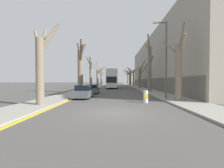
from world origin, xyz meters
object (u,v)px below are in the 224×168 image
Objects in this scene: street_tree_left_1 at (80,68)px; street_tree_right_2 at (140,76)px; parked_car_1 at (92,89)px; street_tree_right_0 at (179,68)px; traffic_bollard at (146,97)px; lamp_post at (165,56)px; street_tree_right_5 at (128,77)px; parked_car_0 at (83,92)px; street_tree_left_2 at (91,72)px; street_tree_left_3 at (98,77)px; street_tree_left_0 at (41,66)px; street_tree_right_4 at (130,77)px; street_tree_left_4 at (101,76)px; street_tree_right_1 at (149,68)px; double_decker_bus at (112,78)px; street_tree_right_3 at (133,77)px.

street_tree_left_1 is 17.63m from street_tree_right_2.
parked_car_1 is (-9.43, -14.47, -2.29)m from street_tree_right_2.
traffic_bollard is (-3.03, -0.58, -2.50)m from street_tree_right_0.
street_tree_right_0 is at bearing -58.24° from lamp_post.
street_tree_right_5 reaches higher than street_tree_right_0.
parked_car_0 is at bearing -99.50° from street_tree_right_5.
street_tree_left_2 is 1.87× the size of parked_car_0.
street_tree_left_3 is 34.39m from street_tree_right_0.
lamp_post is at bearing 121.76° from street_tree_right_0.
street_tree_left_0 is 28.06m from street_tree_right_2.
parked_car_1 reaches higher than traffic_bollard.
street_tree_right_4 is 45.68m from traffic_bollard.
parked_car_1 is 3.95× the size of traffic_bollard.
lamp_post reaches higher than street_tree_right_4.
street_tree_left_4 is (-0.17, 11.12, 0.71)m from street_tree_left_3.
street_tree_right_1 is at bearing 76.27° from traffic_bollard.
street_tree_left_1 is 22.70m from street_tree_left_3.
parked_car_0 is at bearing -86.79° from street_tree_left_4.
street_tree_right_5 is at bearing 65.28° from street_tree_left_3.
street_tree_right_1 reaches higher than street_tree_left_2.
street_tree_left_2 is 38.08m from street_tree_right_5.
double_decker_bus is (-6.64, 23.92, -0.45)m from street_tree_right_0.
street_tree_left_2 is 1.84× the size of parked_car_1.
street_tree_left_2 is at bearing 90.86° from street_tree_left_1.
street_tree_left_3 is 11.16m from street_tree_right_3.
street_tree_right_1 reaches higher than street_tree_right_4.
street_tree_left_3 is at bearing 118.84° from double_decker_bus.
double_decker_bus reaches higher than parked_car_0.
street_tree_right_3 is 1.57× the size of parked_car_1.
street_tree_right_4 is at bearing 65.64° from street_tree_left_2.
street_tree_right_1 is (11.21, 13.93, 1.08)m from street_tree_left_0.
street_tree_left_0 is 0.77× the size of street_tree_left_4.
street_tree_left_2 is 12.00m from street_tree_right_2.
street_tree_left_3 is at bearing 90.07° from street_tree_left_0.
street_tree_left_3 is (0.06, 12.18, -0.84)m from street_tree_left_2.
street_tree_left_0 reaches higher than parked_car_0.
street_tree_left_1 is 26.40m from street_tree_right_3.
parked_car_0 is at bearing 163.33° from street_tree_right_0.
street_tree_left_0 is 0.88× the size of street_tree_left_3.
street_tree_left_1 reaches higher than street_tree_right_2.
street_tree_left_0 is 8.83m from traffic_bollard.
street_tree_right_3 is (11.09, 1.30, -0.00)m from street_tree_left_3.
street_tree_left_4 is 20.29m from double_decker_bus.
street_tree_right_4 is (11.00, 35.15, -0.58)m from street_tree_left_1.
street_tree_left_4 is (-0.21, 46.04, 0.76)m from street_tree_left_0.
street_tree_right_2 is at bearing 65.77° from street_tree_left_0.
street_tree_left_2 is 23.30m from street_tree_left_4.
double_decker_bus is at bearing 117.74° from street_tree_right_1.
street_tree_left_1 is at bearing 128.42° from traffic_bollard.
traffic_bollard is (8.31, -33.04, -2.54)m from street_tree_left_3.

